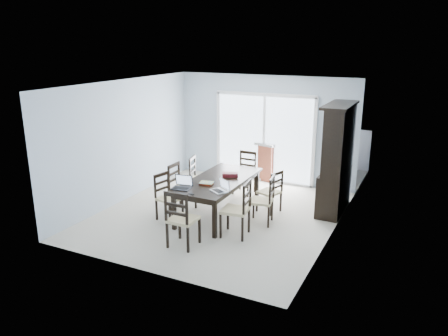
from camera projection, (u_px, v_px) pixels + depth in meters
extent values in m
plane|color=beige|center=(219.00, 214.00, 8.80)|extent=(5.00, 5.00, 0.00)
plane|color=white|center=(218.00, 84.00, 8.07)|extent=(5.00, 5.00, 0.00)
cube|color=#A8B9C8|center=(265.00, 129.00, 10.59)|extent=(4.50, 0.02, 2.60)
cube|color=#A8B9C8|center=(125.00, 141.00, 9.38)|extent=(0.02, 5.00, 2.60)
cube|color=#A8B9C8|center=(335.00, 166.00, 7.49)|extent=(0.02, 5.00, 2.60)
cube|color=gray|center=(277.00, 172.00, 11.84)|extent=(4.50, 2.00, 0.10)
cube|color=#99999E|center=(289.00, 143.00, 12.53)|extent=(4.50, 0.06, 1.10)
cube|color=black|center=(219.00, 180.00, 8.60)|extent=(1.00, 2.20, 0.04)
cube|color=black|center=(219.00, 183.00, 8.61)|extent=(0.88, 2.08, 0.10)
cube|color=black|center=(174.00, 212.00, 8.02)|extent=(0.07, 0.07, 0.69)
cube|color=black|center=(215.00, 220.00, 7.67)|extent=(0.07, 0.07, 0.69)
cube|color=black|center=(222.00, 182.00, 9.74)|extent=(0.07, 0.07, 0.69)
cube|color=black|center=(257.00, 187.00, 9.39)|extent=(0.07, 0.07, 0.69)
cube|color=black|center=(334.00, 191.00, 8.92)|extent=(0.45, 1.30, 0.85)
cube|color=black|center=(339.00, 139.00, 8.60)|extent=(0.38, 1.30, 1.30)
cube|color=black|center=(340.00, 105.00, 8.42)|extent=(0.50, 1.38, 0.05)
cube|color=black|center=(324.00, 143.00, 8.32)|extent=(0.02, 0.36, 1.18)
cube|color=black|center=(329.00, 138.00, 8.68)|extent=(0.02, 0.36, 1.18)
cube|color=black|center=(334.00, 135.00, 9.05)|extent=(0.02, 0.36, 1.18)
cube|color=silver|center=(264.00, 140.00, 10.65)|extent=(2.40, 0.02, 2.10)
cube|color=white|center=(265.00, 95.00, 10.33)|extent=(2.52, 0.05, 0.08)
cube|color=white|center=(264.00, 140.00, 10.63)|extent=(0.06, 0.05, 2.10)
cube|color=white|center=(263.00, 180.00, 10.92)|extent=(2.52, 0.05, 0.05)
cube|color=black|center=(170.00, 205.00, 8.76)|extent=(0.04, 0.04, 0.41)
cube|color=black|center=(157.00, 210.00, 8.49)|extent=(0.04, 0.04, 0.41)
cube|color=black|center=(183.00, 209.00, 8.55)|extent=(0.04, 0.04, 0.41)
cube|color=black|center=(170.00, 214.00, 8.27)|extent=(0.04, 0.04, 0.41)
cube|color=beige|center=(169.00, 199.00, 8.45)|extent=(0.47, 0.47, 0.05)
cube|color=black|center=(180.00, 196.00, 9.24)|extent=(0.04, 0.04, 0.43)
cube|color=black|center=(170.00, 201.00, 8.92)|extent=(0.04, 0.04, 0.43)
cube|color=black|center=(196.00, 199.00, 9.08)|extent=(0.04, 0.04, 0.43)
cube|color=black|center=(186.00, 204.00, 8.75)|extent=(0.04, 0.04, 0.43)
cube|color=beige|center=(183.00, 189.00, 8.93)|extent=(0.42, 0.42, 0.05)
cube|color=black|center=(196.00, 186.00, 9.86)|extent=(0.04, 0.04, 0.42)
cube|color=black|center=(191.00, 191.00, 9.51)|extent=(0.04, 0.04, 0.42)
cube|color=black|center=(212.00, 187.00, 9.78)|extent=(0.04, 0.04, 0.42)
cube|color=black|center=(207.00, 193.00, 9.43)|extent=(0.04, 0.04, 0.42)
cube|color=beige|center=(201.00, 179.00, 9.58)|extent=(0.49, 0.49, 0.05)
cube|color=black|center=(242.00, 229.00, 7.56)|extent=(0.04, 0.04, 0.46)
cube|color=black|center=(249.00, 221.00, 7.93)|extent=(0.04, 0.04, 0.46)
cube|color=black|center=(221.00, 226.00, 7.69)|extent=(0.04, 0.04, 0.46)
cube|color=black|center=(228.00, 218.00, 8.06)|extent=(0.04, 0.04, 0.46)
cube|color=beige|center=(235.00, 210.00, 7.74)|extent=(0.49, 0.49, 0.05)
cube|color=black|center=(268.00, 217.00, 8.13)|extent=(0.04, 0.04, 0.42)
cube|color=black|center=(272.00, 210.00, 8.47)|extent=(0.04, 0.04, 0.42)
cube|color=black|center=(249.00, 215.00, 8.23)|extent=(0.04, 0.04, 0.42)
cube|color=black|center=(254.00, 208.00, 8.57)|extent=(0.04, 0.04, 0.42)
cube|color=beige|center=(261.00, 201.00, 8.28)|extent=(0.47, 0.47, 0.05)
cube|color=black|center=(270.00, 207.00, 8.68)|extent=(0.04, 0.04, 0.39)
cube|color=black|center=(281.00, 202.00, 8.92)|extent=(0.04, 0.04, 0.39)
cube|color=black|center=(257.00, 202.00, 8.91)|extent=(0.04, 0.04, 0.39)
cube|color=black|center=(268.00, 198.00, 9.15)|extent=(0.04, 0.04, 0.39)
cube|color=beige|center=(269.00, 192.00, 8.86)|extent=(0.48, 0.48, 0.05)
cube|color=black|center=(167.00, 235.00, 7.33)|extent=(0.04, 0.04, 0.45)
cube|color=black|center=(188.00, 240.00, 7.16)|extent=(0.04, 0.04, 0.45)
cube|color=black|center=(180.00, 227.00, 7.67)|extent=(0.04, 0.04, 0.45)
cube|color=black|center=(200.00, 231.00, 7.51)|extent=(0.04, 0.04, 0.45)
cube|color=beige|center=(183.00, 219.00, 7.35)|extent=(0.45, 0.45, 0.05)
cube|color=black|center=(255.00, 183.00, 10.06)|extent=(0.04, 0.04, 0.42)
cube|color=black|center=(240.00, 181.00, 10.23)|extent=(0.04, 0.04, 0.42)
cube|color=black|center=(248.00, 188.00, 9.74)|extent=(0.04, 0.04, 0.42)
cube|color=black|center=(233.00, 185.00, 9.91)|extent=(0.04, 0.04, 0.42)
cube|color=beige|center=(244.00, 174.00, 9.92)|extent=(0.43, 0.43, 0.05)
cube|color=black|center=(181.00, 188.00, 8.02)|extent=(0.37, 0.29, 0.02)
cube|color=silver|center=(181.00, 182.00, 7.99)|extent=(0.31, 0.08, 0.18)
cube|color=#B2B2B5|center=(219.00, 191.00, 7.88)|extent=(0.39, 0.36, 0.02)
cube|color=silver|center=(219.00, 185.00, 7.85)|extent=(0.26, 0.18, 0.17)
cube|color=maroon|center=(206.00, 184.00, 8.28)|extent=(0.25, 0.19, 0.03)
cube|color=gold|center=(207.00, 183.00, 8.27)|extent=(0.29, 0.25, 0.01)
cube|color=black|center=(191.00, 194.00, 7.74)|extent=(0.12, 0.08, 0.01)
cube|color=#45100D|center=(230.00, 175.00, 8.74)|extent=(0.35, 0.27, 0.08)
cube|color=maroon|center=(260.00, 153.00, 11.76)|extent=(2.14, 1.99, 0.90)
cube|color=gray|center=(261.00, 136.00, 11.62)|extent=(2.20, 2.05, 0.06)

